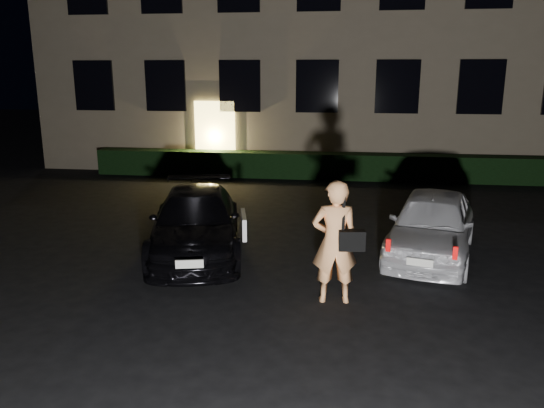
# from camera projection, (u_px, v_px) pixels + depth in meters

# --- Properties ---
(ground) EXTENTS (80.00, 80.00, 0.00)m
(ground) POSITION_uv_depth(u_px,v_px,m) (273.00, 317.00, 7.72)
(ground) COLOR black
(ground) RESTS_ON ground
(building) EXTENTS (20.00, 8.11, 12.00)m
(building) POSITION_uv_depth(u_px,v_px,m) (324.00, 5.00, 20.67)
(building) COLOR #726551
(building) RESTS_ON ground
(hedge) EXTENTS (15.00, 0.70, 0.85)m
(hedge) POSITION_uv_depth(u_px,v_px,m) (315.00, 166.00, 17.71)
(hedge) COLOR black
(hedge) RESTS_ON ground
(sedan) EXTENTS (2.58, 4.44, 1.21)m
(sedan) POSITION_uv_depth(u_px,v_px,m) (196.00, 222.00, 10.43)
(sedan) COLOR black
(sedan) RESTS_ON ground
(hatch) EXTENTS (2.36, 3.96, 1.26)m
(hatch) POSITION_uv_depth(u_px,v_px,m) (432.00, 224.00, 10.17)
(hatch) COLOR silver
(hatch) RESTS_ON ground
(man) EXTENTS (0.84, 0.55, 1.93)m
(man) POSITION_uv_depth(u_px,v_px,m) (335.00, 242.00, 8.04)
(man) COLOR #FFAB68
(man) RESTS_ON ground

